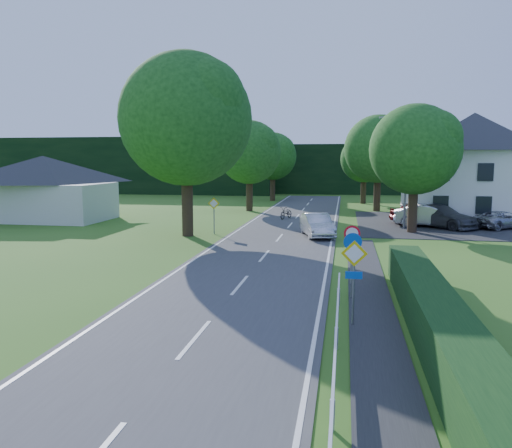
% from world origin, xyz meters
% --- Properties ---
extents(road, '(7.00, 80.00, 0.04)m').
position_xyz_m(road, '(0.00, 20.00, 0.02)').
color(road, '#3E3E40').
rests_on(road, ground).
extents(footpath, '(1.50, 44.00, 0.04)m').
position_xyz_m(footpath, '(4.95, 2.00, 0.02)').
color(footpath, '#262629').
rests_on(footpath, ground).
extents(parking_pad, '(14.00, 16.00, 0.04)m').
position_xyz_m(parking_pad, '(12.00, 33.00, 0.02)').
color(parking_pad, '#262629').
rests_on(parking_pad, ground).
extents(line_edge_left, '(0.12, 80.00, 0.01)m').
position_xyz_m(line_edge_left, '(-3.25, 20.00, 0.04)').
color(line_edge_left, white).
rests_on(line_edge_left, road).
extents(line_edge_right, '(0.12, 80.00, 0.01)m').
position_xyz_m(line_edge_right, '(3.25, 20.00, 0.04)').
color(line_edge_right, white).
rests_on(line_edge_right, road).
extents(line_centre, '(0.12, 80.00, 0.01)m').
position_xyz_m(line_centre, '(0.00, 20.00, 0.04)').
color(line_centre, white).
rests_on(line_centre, road).
extents(tree_main, '(9.40, 9.40, 11.64)m').
position_xyz_m(tree_main, '(-6.00, 24.00, 5.82)').
color(tree_main, '#174414').
rests_on(tree_main, ground).
extents(tree_left_far, '(7.00, 7.00, 8.58)m').
position_xyz_m(tree_left_far, '(-5.00, 40.00, 4.29)').
color(tree_left_far, '#174414').
rests_on(tree_left_far, ground).
extents(tree_right_far, '(7.40, 7.40, 9.09)m').
position_xyz_m(tree_right_far, '(7.00, 42.00, 4.54)').
color(tree_right_far, '#174414').
rests_on(tree_right_far, ground).
extents(tree_left_back, '(6.60, 6.60, 8.07)m').
position_xyz_m(tree_left_back, '(-4.50, 52.00, 4.04)').
color(tree_left_back, '#174414').
rests_on(tree_left_back, ground).
extents(tree_right_back, '(6.20, 6.20, 7.56)m').
position_xyz_m(tree_right_back, '(6.00, 50.00, 3.78)').
color(tree_right_back, '#174414').
rests_on(tree_right_back, ground).
extents(tree_right_mid, '(7.00, 7.00, 8.58)m').
position_xyz_m(tree_right_mid, '(8.50, 28.00, 4.29)').
color(tree_right_mid, '#174414').
rests_on(tree_right_mid, ground).
extents(treeline_left, '(44.00, 6.00, 8.00)m').
position_xyz_m(treeline_left, '(-28.00, 62.00, 4.00)').
color(treeline_left, black).
rests_on(treeline_left, ground).
extents(treeline_right, '(30.00, 5.00, 7.00)m').
position_xyz_m(treeline_right, '(8.00, 66.00, 3.50)').
color(treeline_right, black).
rests_on(treeline_right, ground).
extents(bungalow_left, '(11.00, 6.50, 5.20)m').
position_xyz_m(bungalow_left, '(-20.00, 30.00, 2.71)').
color(bungalow_left, silver).
rests_on(bungalow_left, ground).
extents(house_white, '(10.60, 8.40, 8.60)m').
position_xyz_m(house_white, '(14.00, 36.00, 4.41)').
color(house_white, white).
rests_on(house_white, ground).
extents(streetlight, '(2.03, 0.18, 8.00)m').
position_xyz_m(streetlight, '(8.06, 30.00, 4.46)').
color(streetlight, slate).
rests_on(streetlight, ground).
extents(sign_priority_right, '(0.78, 0.09, 2.59)m').
position_xyz_m(sign_priority_right, '(4.30, 7.98, 1.80)').
color(sign_priority_right, slate).
rests_on(sign_priority_right, ground).
extents(sign_roundabout, '(0.64, 0.08, 2.37)m').
position_xyz_m(sign_roundabout, '(4.30, 10.98, 1.67)').
color(sign_roundabout, slate).
rests_on(sign_roundabout, ground).
extents(sign_speed_limit, '(0.64, 0.11, 2.37)m').
position_xyz_m(sign_speed_limit, '(4.30, 12.97, 1.77)').
color(sign_speed_limit, slate).
rests_on(sign_speed_limit, ground).
extents(sign_priority_left, '(0.78, 0.09, 2.44)m').
position_xyz_m(sign_priority_left, '(-4.50, 24.98, 1.72)').
color(sign_priority_left, slate).
rests_on(sign_priority_left, ground).
extents(moving_car, '(2.63, 4.67, 1.46)m').
position_xyz_m(moving_car, '(2.28, 24.97, 0.77)').
color(moving_car, silver).
rests_on(moving_car, road).
extents(motorcycle, '(1.28, 2.04, 1.01)m').
position_xyz_m(motorcycle, '(-0.74, 33.96, 0.55)').
color(motorcycle, black).
rests_on(motorcycle, road).
extents(parked_car_red, '(5.11, 3.27, 1.62)m').
position_xyz_m(parked_car_red, '(9.84, 32.86, 0.85)').
color(parked_car_red, maroon).
rests_on(parked_car_red, parking_pad).
extents(parked_car_silver_a, '(5.03, 2.24, 1.60)m').
position_xyz_m(parked_car_silver_a, '(10.00, 31.00, 0.84)').
color(parked_car_silver_a, '#A2A2A6').
rests_on(parked_car_silver_a, parking_pad).
extents(parked_car_grey, '(5.58, 5.50, 1.62)m').
position_xyz_m(parked_car_grey, '(10.78, 30.88, 0.85)').
color(parked_car_grey, '#46464B').
rests_on(parked_car_grey, parking_pad).
extents(parked_car_silver_b, '(4.80, 4.18, 1.23)m').
position_xyz_m(parked_car_silver_b, '(15.09, 31.06, 0.65)').
color(parked_car_silver_b, '#ABA9B1').
rests_on(parked_car_silver_b, parking_pad).
extents(parasol, '(2.37, 2.42, 2.17)m').
position_xyz_m(parasol, '(10.30, 33.07, 1.12)').
color(parasol, red).
rests_on(parasol, parking_pad).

